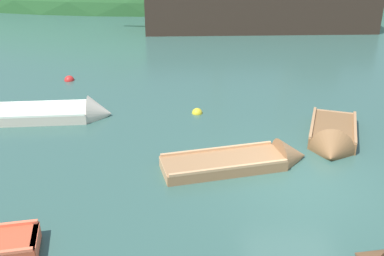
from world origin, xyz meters
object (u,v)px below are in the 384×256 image
Objects in this scene: rowboat_outer_right at (63,115)px; buoy_red at (69,80)px; buoy_yellow at (197,113)px; rowboat_far at (332,140)px; sailing_ship at (262,14)px; rowboat_outer_left at (249,162)px.

buoy_red is (-0.71, 3.71, -0.10)m from rowboat_outer_right.
rowboat_far is at bearing -29.71° from buoy_yellow.
sailing_ship is at bearing 45.80° from buoy_red.
sailing_ship is 12.73m from buoy_red.
rowboat_outer_right is at bearing -79.18° from buoy_red.
rowboat_far is at bearing -17.56° from rowboat_outer_right.
sailing_ship is 16.16m from rowboat_outer_left.
buoy_red is at bearing -104.96° from rowboat_far.
buoy_red is (-6.39, 6.85, -0.08)m from rowboat_outer_left.
rowboat_far is 10.53m from buoy_red.
rowboat_outer_left is at bearing -46.30° from rowboat_far.
rowboat_outer_left is at bearing -46.98° from buoy_red.
sailing_ship is 14.69m from rowboat_far.
buoy_yellow is 0.90× the size of buoy_red.
sailing_ship reaches higher than rowboat_outer_left.
rowboat_outer_left is 3.74m from buoy_yellow.
buoy_red is (-5.06, 3.36, 0.00)m from buoy_yellow.
sailing_ship is 3.81× the size of rowboat_outer_left.
rowboat_far is (8.23, -1.85, 0.01)m from rowboat_outer_right.
buoy_yellow is at bearing 96.74° from rowboat_outer_left.
buoy_yellow is at bearing -33.56° from buoy_red.
sailing_ship is 15.21m from rowboat_outer_right.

